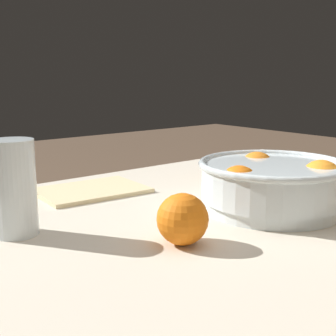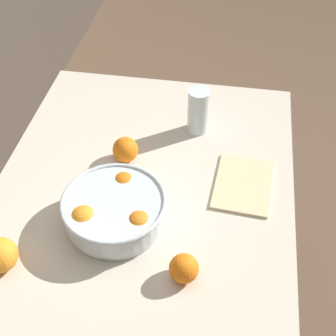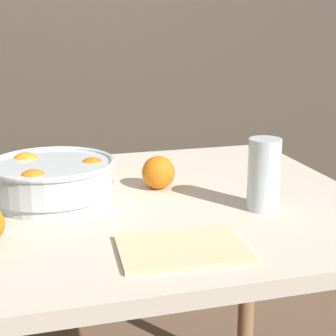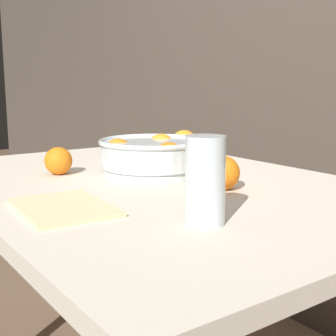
{
  "view_description": "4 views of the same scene",
  "coord_description": "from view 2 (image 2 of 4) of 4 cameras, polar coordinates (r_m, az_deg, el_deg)",
  "views": [
    {
      "loc": [
        0.58,
        0.54,
        0.98
      ],
      "look_at": [
        0.1,
        -0.05,
        0.82
      ],
      "focal_mm": 50.0,
      "sensor_mm": 36.0,
      "label": 1
    },
    {
      "loc": [
        -0.78,
        -0.21,
        1.68
      ],
      "look_at": [
        0.11,
        -0.06,
        0.79
      ],
      "focal_mm": 50.0,
      "sensor_mm": 36.0,
      "label": 2
    },
    {
      "loc": [
        -0.14,
        -1.08,
        1.12
      ],
      "look_at": [
        0.16,
        -0.05,
        0.82
      ],
      "focal_mm": 60.0,
      "sensor_mm": 36.0,
      "label": 3
    },
    {
      "loc": [
        0.9,
        -0.59,
        0.96
      ],
      "look_at": [
        0.17,
        -0.07,
        0.8
      ],
      "focal_mm": 50.0,
      "sensor_mm": 36.0,
      "label": 4
    }
  ],
  "objects": [
    {
      "name": "orange_loose_near_bowl",
      "position": [
        1.08,
        1.95,
        -12.14
      ],
      "size": [
        0.07,
        0.07,
        0.07
      ],
      "primitive_type": "sphere",
      "color": "orange",
      "rests_on": "dining_table"
    },
    {
      "name": "dining_table",
      "position": [
        1.3,
        -3.49,
        -7.19
      ],
      "size": [
        1.17,
        0.81,
        0.74
      ],
      "color": "beige",
      "rests_on": "ground_plane"
    },
    {
      "name": "fruit_bowl",
      "position": [
        1.17,
        -6.51,
        -5.17
      ],
      "size": [
        0.26,
        0.26,
        0.09
      ],
      "color": "silver",
      "rests_on": "dining_table"
    },
    {
      "name": "ground_plane",
      "position": [
        1.86,
        -2.58,
        -19.58
      ],
      "size": [
        12.0,
        12.0,
        0.0
      ],
      "primitive_type": "plane",
      "color": "brown"
    },
    {
      "name": "orange_loose_front",
      "position": [
        1.34,
        -5.21,
        2.24
      ],
      "size": [
        0.07,
        0.07,
        0.07
      ],
      "primitive_type": "sphere",
      "color": "orange",
      "rests_on": "dining_table"
    },
    {
      "name": "orange_loose_aside",
      "position": [
        1.16,
        -19.83,
        -9.96
      ],
      "size": [
        0.08,
        0.08,
        0.08
      ],
      "primitive_type": "sphere",
      "color": "orange",
      "rests_on": "dining_table"
    },
    {
      "name": "napkin",
      "position": [
        1.3,
        9.15,
        -1.95
      ],
      "size": [
        0.22,
        0.17,
        0.01
      ],
      "primitive_type": "cube",
      "rotation": [
        0.0,
        0.0,
        -0.07
      ],
      "color": "beige",
      "rests_on": "dining_table"
    },
    {
      "name": "juice_glass",
      "position": [
        1.42,
        3.69,
        6.73
      ],
      "size": [
        0.06,
        0.06,
        0.14
      ],
      "color": "#F4A314",
      "rests_on": "dining_table"
    }
  ]
}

